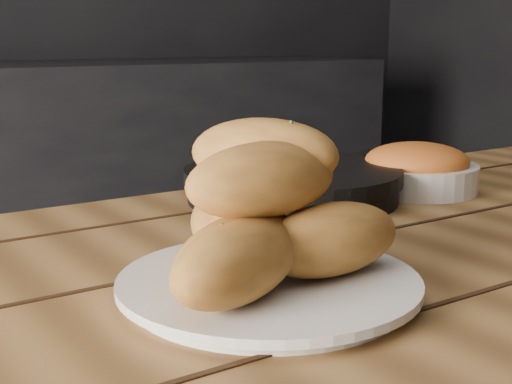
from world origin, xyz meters
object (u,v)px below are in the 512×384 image
Objects in this scene: bread_rolls at (262,220)px; skillet at (293,183)px; bowl at (417,169)px; plate at (269,286)px; table at (364,362)px.

skillet is (0.25, 0.29, -0.05)m from bread_rolls.
plate is at bearing -150.89° from bowl.
bread_rolls is 0.50m from bowl.
bread_rolls is at bearing -130.79° from skillet.
bowl is (0.19, -0.05, 0.01)m from skillet.
table is 9.04× the size of bowl.
table is at bearing 1.55° from plate.
skillet reaches higher than table.
bread_rolls reaches higher than bowl.
table is 0.41m from bowl.
table is 0.16m from plate.
skillet is at bearing 66.20° from table.
table is 6.31× the size of bread_rolls.
bread_rolls is at bearing -178.49° from table.
skillet is at bearing 163.95° from bowl.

